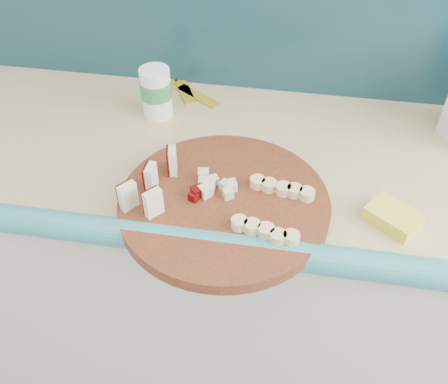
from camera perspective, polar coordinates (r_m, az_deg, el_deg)
kitchen_counter at (r=1.50m, az=3.99°, el=-9.18°), size 2.20×0.63×0.91m
cutting_board at (r=1.02m, az=-0.00°, el=-1.36°), size 0.51×0.51×0.03m
apple_wedges at (r=1.02m, az=-8.36°, el=0.95°), size 0.09×0.17×0.06m
apple_chunks at (r=1.01m, az=-1.49°, el=-0.01°), size 0.06×0.06×0.02m
banana_slices at (r=0.99m, az=5.79°, el=-1.90°), size 0.16×0.18×0.02m
canister at (r=1.27m, az=-7.75°, el=11.31°), size 0.08×0.08×0.13m
sponge at (r=1.05m, az=18.75°, el=-2.72°), size 0.12×0.12×0.03m
banana_peel at (r=1.39m, az=-4.82°, el=11.29°), size 0.19×0.16×0.01m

